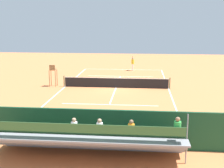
# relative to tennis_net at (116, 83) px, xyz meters

# --- Properties ---
(ground_plane) EXTENTS (60.00, 60.00, 0.00)m
(ground_plane) POSITION_rel_tennis_net_xyz_m (0.00, 0.00, -0.50)
(ground_plane) COLOR #D17542
(court_line_markings) EXTENTS (10.10, 22.20, 0.01)m
(court_line_markings) POSITION_rel_tennis_net_xyz_m (0.00, -0.04, -0.50)
(court_line_markings) COLOR white
(court_line_markings) RESTS_ON ground
(tennis_net) EXTENTS (10.30, 0.10, 1.07)m
(tennis_net) POSITION_rel_tennis_net_xyz_m (0.00, 0.00, 0.00)
(tennis_net) COLOR black
(tennis_net) RESTS_ON ground
(backdrop_wall) EXTENTS (18.00, 0.16, 2.00)m
(backdrop_wall) POSITION_rel_tennis_net_xyz_m (0.00, 14.00, 0.50)
(backdrop_wall) COLOR #1E4C2D
(backdrop_wall) RESTS_ON ground
(bleacher_stand) EXTENTS (9.06, 2.40, 2.48)m
(bleacher_stand) POSITION_rel_tennis_net_xyz_m (-0.14, 15.35, 0.42)
(bleacher_stand) COLOR gray
(bleacher_stand) RESTS_ON ground
(umpire_chair) EXTENTS (0.67, 0.67, 2.14)m
(umpire_chair) POSITION_rel_tennis_net_xyz_m (6.20, -0.04, 0.81)
(umpire_chair) COLOR olive
(umpire_chair) RESTS_ON ground
(courtside_bench) EXTENTS (1.80, 0.40, 0.93)m
(courtside_bench) POSITION_rel_tennis_net_xyz_m (-2.08, 13.27, 0.06)
(courtside_bench) COLOR #9E754C
(courtside_bench) RESTS_ON ground
(equipment_bag) EXTENTS (0.90, 0.36, 0.36)m
(equipment_bag) POSITION_rel_tennis_net_xyz_m (-0.24, 13.40, -0.32)
(equipment_bag) COLOR #B22D2D
(equipment_bag) RESTS_ON ground
(tennis_player) EXTENTS (0.38, 0.54, 1.93)m
(tennis_player) POSITION_rel_tennis_net_xyz_m (-1.28, -10.33, 0.51)
(tennis_player) COLOR white
(tennis_player) RESTS_ON ground
(tennis_racket) EXTENTS (0.39, 0.58, 0.03)m
(tennis_racket) POSITION_rel_tennis_net_xyz_m (-0.75, -10.36, -0.49)
(tennis_racket) COLOR black
(tennis_racket) RESTS_ON ground
(tennis_ball_near) EXTENTS (0.07, 0.07, 0.07)m
(tennis_ball_near) POSITION_rel_tennis_net_xyz_m (-1.78, -7.44, -0.47)
(tennis_ball_near) COLOR #CCDB33
(tennis_ball_near) RESTS_ON ground
(tennis_ball_far) EXTENTS (0.07, 0.07, 0.07)m
(tennis_ball_far) POSITION_rel_tennis_net_xyz_m (-1.59, -8.81, -0.47)
(tennis_ball_far) COLOR #CCDB33
(tennis_ball_far) RESTS_ON ground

